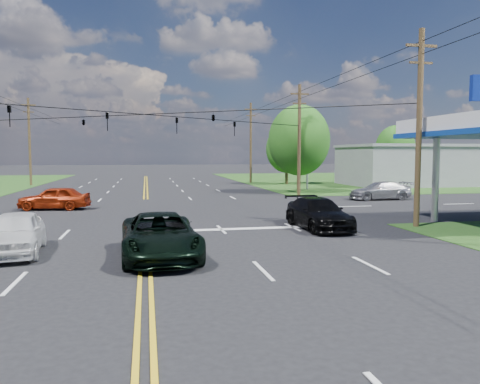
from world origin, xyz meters
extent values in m
plane|color=black|center=(0.00, 12.00, 0.00)|extent=(280.00, 280.00, 0.00)
cube|color=#1F4716|center=(35.00, 44.00, 0.00)|extent=(46.00, 48.00, 0.03)
cube|color=silver|center=(5.00, 4.00, 0.00)|extent=(10.00, 0.50, 0.02)
cube|color=slate|center=(30.00, 32.00, 2.20)|extent=(14.00, 10.00, 4.40)
cylinder|color=#A5A5AA|center=(15.00, 4.50, 2.33)|extent=(0.36, 0.36, 4.65)
cylinder|color=#3C2D19|center=(13.00, 3.00, 4.75)|extent=(0.28, 0.28, 9.50)
cube|color=#3C2D19|center=(13.00, 3.00, 8.70)|extent=(1.60, 0.12, 0.12)
cube|color=#3C2D19|center=(13.00, 3.00, 7.90)|extent=(1.20, 0.10, 0.10)
cylinder|color=#3C2D19|center=(13.00, 21.00, 4.75)|extent=(0.28, 0.28, 9.50)
cube|color=#3C2D19|center=(13.00, 21.00, 8.70)|extent=(1.60, 0.12, 0.12)
cube|color=#3C2D19|center=(13.00, 21.00, 7.90)|extent=(1.20, 0.10, 0.10)
cylinder|color=#3C2D19|center=(-13.00, 40.00, 5.00)|extent=(0.28, 0.28, 10.00)
cube|color=#3C2D19|center=(-13.00, 40.00, 9.20)|extent=(1.60, 0.12, 0.12)
cube|color=#3C2D19|center=(-13.00, 40.00, 8.40)|extent=(1.20, 0.10, 0.10)
cylinder|color=#3C2D19|center=(13.00, 40.00, 5.00)|extent=(0.28, 0.28, 10.00)
cube|color=#3C2D19|center=(13.00, 40.00, 9.20)|extent=(1.60, 0.12, 0.12)
cube|color=#3C2D19|center=(13.00, 40.00, 8.40)|extent=(1.20, 0.10, 0.10)
imported|color=black|center=(-6.50, 7.50, 5.42)|extent=(0.17, 0.21, 1.05)
imported|color=black|center=(-2.08, 10.56, 5.42)|extent=(0.17, 0.21, 1.05)
imported|color=black|center=(2.08, 13.44, 5.42)|extent=(0.17, 0.21, 1.05)
imported|color=black|center=(6.50, 16.50, 5.42)|extent=(0.17, 0.21, 1.05)
imported|color=black|center=(-3.90, 14.70, 5.70)|extent=(1.24, 0.26, 0.50)
imported|color=black|center=(3.90, 9.30, 5.70)|extent=(1.24, 0.26, 0.50)
cylinder|color=black|center=(13.00, 10.00, 8.90)|extent=(0.04, 100.00, 0.04)
cylinder|color=black|center=(13.00, 10.00, 8.30)|extent=(0.04, 100.00, 0.04)
cylinder|color=#3C2D19|center=(14.00, 24.00, 1.65)|extent=(0.36, 0.36, 3.30)
ellipsoid|color=#154F17|center=(14.00, 24.00, 4.88)|extent=(5.70, 5.70, 6.60)
cylinder|color=#3C2D19|center=(16.50, 36.00, 1.43)|extent=(0.36, 0.36, 2.86)
ellipsoid|color=#154F17|center=(16.50, 36.00, 4.23)|extent=(4.94, 4.94, 5.72)
cylinder|color=#3C2D19|center=(34.00, 42.00, 1.54)|extent=(0.36, 0.36, 3.08)
ellipsoid|color=#154F17|center=(34.00, 42.00, 4.55)|extent=(5.32, 5.32, 6.16)
imported|color=black|center=(0.50, -1.54, 0.76)|extent=(2.75, 5.58, 1.52)
imported|color=black|center=(8.12, 3.50, 0.73)|extent=(2.20, 5.09, 1.46)
imported|color=silver|center=(-4.53, 0.11, 0.76)|extent=(2.25, 4.63, 1.52)
imported|color=maroon|center=(-5.76, 14.16, 0.75)|extent=(4.61, 2.34, 1.50)
imported|color=#99989D|center=(18.08, 16.22, 0.71)|extent=(4.92, 2.04, 1.42)
cylinder|color=#A5A5AA|center=(16.12, 27.64, 3.96)|extent=(0.20, 0.20, 7.93)
cube|color=gold|center=(16.12, 27.64, 7.33)|extent=(2.19, 0.47, 1.09)
camera|label=1|loc=(0.07, -17.53, 3.52)|focal=35.00mm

